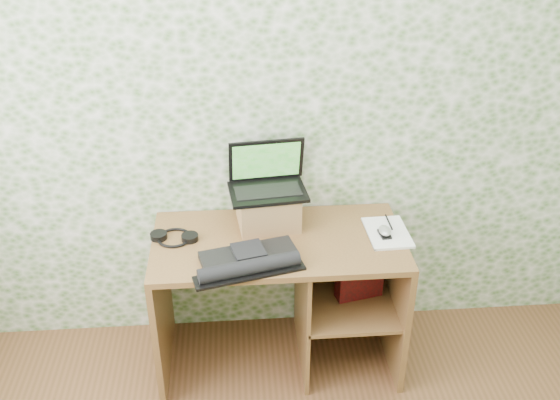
{
  "coord_description": "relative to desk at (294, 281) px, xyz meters",
  "views": [
    {
      "loc": [
        -0.18,
        -1.02,
        2.39
      ],
      "look_at": [
        0.0,
        1.39,
        1.0
      ],
      "focal_mm": 40.0,
      "sensor_mm": 36.0,
      "label": 1
    }
  ],
  "objects": [
    {
      "name": "wall_back",
      "position": [
        -0.08,
        0.28,
        0.82
      ],
      "size": [
        3.5,
        0.0,
        3.5
      ],
      "primitive_type": "plane",
      "rotation": [
        1.57,
        0.0,
        0.0
      ],
      "color": "silver",
      "rests_on": "ground"
    },
    {
      "name": "desk",
      "position": [
        0.0,
        0.0,
        0.0
      ],
      "size": [
        1.2,
        0.6,
        0.75
      ],
      "color": "brown",
      "rests_on": "floor"
    },
    {
      "name": "riser",
      "position": [
        -0.12,
        0.12,
        0.36
      ],
      "size": [
        0.31,
        0.27,
        0.17
      ],
      "primitive_type": "cube",
      "rotation": [
        0.0,
        0.0,
        0.11
      ],
      "color": "#987044",
      "rests_on": "desk"
    },
    {
      "name": "laptop",
      "position": [
        -0.12,
        0.15,
        0.5
      ],
      "size": [
        0.39,
        0.29,
        0.24
      ],
      "rotation": [
        0.0,
        0.0,
        0.11
      ],
      "color": "black",
      "rests_on": "riser"
    },
    {
      "name": "keyboard",
      "position": [
        -0.22,
        -0.22,
        0.29
      ],
      "size": [
        0.5,
        0.35,
        0.07
      ],
      "rotation": [
        0.0,
        0.0,
        0.24
      ],
      "color": "black",
      "rests_on": "desk"
    },
    {
      "name": "headphones",
      "position": [
        -0.57,
        0.02,
        0.28
      ],
      "size": [
        0.23,
        0.19,
        0.03
      ],
      "rotation": [
        0.0,
        0.0,
        -0.18
      ],
      "color": "black",
      "rests_on": "desk"
    },
    {
      "name": "notepad",
      "position": [
        0.45,
        -0.02,
        0.28
      ],
      "size": [
        0.2,
        0.28,
        0.01
      ],
      "primitive_type": "cube",
      "rotation": [
        0.0,
        0.0,
        0.03
      ],
      "color": "white",
      "rests_on": "desk"
    },
    {
      "name": "mouse",
      "position": [
        0.43,
        -0.05,
        0.3
      ],
      "size": [
        0.07,
        0.1,
        0.03
      ],
      "primitive_type": "ellipsoid",
      "rotation": [
        0.0,
        0.0,
        0.11
      ],
      "color": "silver",
      "rests_on": "notepad"
    },
    {
      "name": "pen",
      "position": [
        0.47,
        0.06,
        0.29
      ],
      "size": [
        0.01,
        0.14,
        0.01
      ],
      "primitive_type": "cylinder",
      "rotation": [
        1.57,
        0.0,
        0.01
      ],
      "color": "black",
      "rests_on": "notepad"
    },
    {
      "name": "red_box",
      "position": [
        0.33,
        -0.03,
        0.05
      ],
      "size": [
        0.24,
        0.12,
        0.28
      ],
      "primitive_type": "cube",
      "rotation": [
        0.0,
        0.0,
        0.22
      ],
      "color": "maroon",
      "rests_on": "desk"
    }
  ]
}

